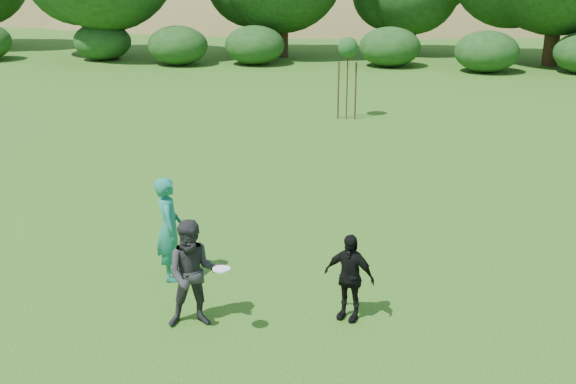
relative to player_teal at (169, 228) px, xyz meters
name	(u,v)px	position (x,y,z in m)	size (l,w,h in m)	color
ground	(263,312)	(1.90, -1.07, -0.97)	(120.00, 120.00, 0.00)	#19470C
player_teal	(169,228)	(0.00, 0.00, 0.00)	(0.71, 0.46, 1.93)	#197461
player_grey	(193,274)	(0.89, -1.65, -0.07)	(0.87, 0.68, 1.79)	#2A292C
player_black	(349,277)	(3.32, -1.08, -0.23)	(0.86, 0.36, 1.48)	black
frisbee	(221,269)	(1.44, -1.99, 0.20)	(0.27, 0.27, 0.04)	white
sapling	(348,50)	(2.37, 13.35, 1.45)	(0.70, 0.70, 2.85)	#3C2A17
hillside	(365,115)	(1.34, 67.38, -12.94)	(150.00, 72.00, 52.00)	olive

